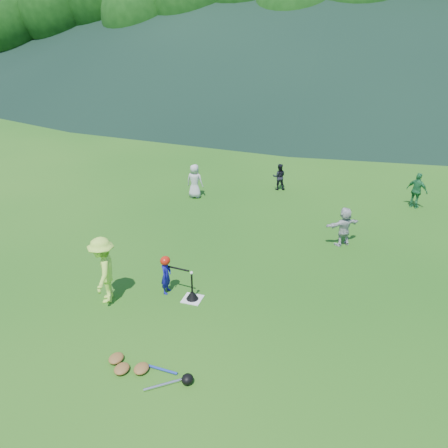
{
  "coord_description": "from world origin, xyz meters",
  "views": [
    {
      "loc": [
        3.38,
        -8.12,
        6.0
      ],
      "look_at": [
        0.0,
        2.5,
        0.9
      ],
      "focal_mm": 35.0,
      "sensor_mm": 36.0,
      "label": 1
    }
  ],
  "objects_px": {
    "home_plate": "(192,299)",
    "fielder_d": "(344,226)",
    "fielder_b": "(279,177)",
    "equipment_pile": "(141,369)",
    "fielder_c": "(417,191)",
    "fielder_a": "(195,181)",
    "batting_tee": "(192,295)",
    "adult_coach": "(103,270)",
    "batter_child": "(166,275)"
  },
  "relations": [
    {
      "from": "batter_child",
      "to": "adult_coach",
      "type": "relative_size",
      "value": 0.59
    },
    {
      "from": "batter_child",
      "to": "fielder_a",
      "type": "relative_size",
      "value": 0.75
    },
    {
      "from": "adult_coach",
      "to": "home_plate",
      "type": "bearing_deg",
      "value": 85.7
    },
    {
      "from": "adult_coach",
      "to": "fielder_c",
      "type": "distance_m",
      "value": 11.25
    },
    {
      "from": "batter_child",
      "to": "fielder_d",
      "type": "distance_m",
      "value": 5.56
    },
    {
      "from": "home_plate",
      "to": "fielder_d",
      "type": "distance_m",
      "value": 5.2
    },
    {
      "from": "fielder_c",
      "to": "fielder_d",
      "type": "xyz_separation_m",
      "value": [
        -2.27,
        -3.78,
        -0.05
      ]
    },
    {
      "from": "batting_tee",
      "to": "equipment_pile",
      "type": "bearing_deg",
      "value": -91.12
    },
    {
      "from": "home_plate",
      "to": "fielder_d",
      "type": "height_order",
      "value": "fielder_d"
    },
    {
      "from": "fielder_c",
      "to": "equipment_pile",
      "type": "bearing_deg",
      "value": 91.65
    },
    {
      "from": "home_plate",
      "to": "fielder_b",
      "type": "bearing_deg",
      "value": 86.74
    },
    {
      "from": "fielder_a",
      "to": "batting_tee",
      "type": "bearing_deg",
      "value": 111.68
    },
    {
      "from": "fielder_a",
      "to": "equipment_pile",
      "type": "bearing_deg",
      "value": 105.88
    },
    {
      "from": "fielder_b",
      "to": "equipment_pile",
      "type": "relative_size",
      "value": 0.58
    },
    {
      "from": "fielder_c",
      "to": "fielder_d",
      "type": "distance_m",
      "value": 4.41
    },
    {
      "from": "adult_coach",
      "to": "fielder_d",
      "type": "relative_size",
      "value": 1.37
    },
    {
      "from": "fielder_b",
      "to": "equipment_pile",
      "type": "distance_m",
      "value": 10.78
    },
    {
      "from": "fielder_c",
      "to": "batting_tee",
      "type": "bearing_deg",
      "value": 84.73
    },
    {
      "from": "fielder_a",
      "to": "fielder_c",
      "type": "relative_size",
      "value": 1.0
    },
    {
      "from": "home_plate",
      "to": "equipment_pile",
      "type": "distance_m",
      "value": 2.53
    },
    {
      "from": "fielder_b",
      "to": "batting_tee",
      "type": "distance_m",
      "value": 8.25
    },
    {
      "from": "home_plate",
      "to": "batter_child",
      "type": "distance_m",
      "value": 0.86
    },
    {
      "from": "fielder_a",
      "to": "adult_coach",
      "type": "bearing_deg",
      "value": 94.88
    },
    {
      "from": "home_plate",
      "to": "batting_tee",
      "type": "bearing_deg",
      "value": 0.0
    },
    {
      "from": "fielder_d",
      "to": "batting_tee",
      "type": "xyz_separation_m",
      "value": [
        -3.22,
        -4.04,
        -0.47
      ]
    },
    {
      "from": "fielder_b",
      "to": "equipment_pile",
      "type": "height_order",
      "value": "fielder_b"
    },
    {
      "from": "home_plate",
      "to": "fielder_c",
      "type": "height_order",
      "value": "fielder_c"
    },
    {
      "from": "fielder_b",
      "to": "fielder_c",
      "type": "bearing_deg",
      "value": 160.09
    },
    {
      "from": "fielder_a",
      "to": "fielder_c",
      "type": "bearing_deg",
      "value": -168.67
    },
    {
      "from": "fielder_a",
      "to": "fielder_c",
      "type": "distance_m",
      "value": 8.01
    },
    {
      "from": "adult_coach",
      "to": "batting_tee",
      "type": "height_order",
      "value": "adult_coach"
    },
    {
      "from": "batter_child",
      "to": "batting_tee",
      "type": "xyz_separation_m",
      "value": [
        0.71,
        -0.11,
        -0.35
      ]
    },
    {
      "from": "home_plate",
      "to": "batting_tee",
      "type": "height_order",
      "value": "batting_tee"
    },
    {
      "from": "fielder_b",
      "to": "fielder_c",
      "type": "relative_size",
      "value": 0.82
    },
    {
      "from": "adult_coach",
      "to": "equipment_pile",
      "type": "bearing_deg",
      "value": 22.49
    },
    {
      "from": "batter_child",
      "to": "fielder_b",
      "type": "bearing_deg",
      "value": -9.51
    },
    {
      "from": "fielder_d",
      "to": "equipment_pile",
      "type": "distance_m",
      "value": 7.36
    },
    {
      "from": "fielder_c",
      "to": "batting_tee",
      "type": "height_order",
      "value": "fielder_c"
    },
    {
      "from": "batter_child",
      "to": "equipment_pile",
      "type": "distance_m",
      "value": 2.75
    },
    {
      "from": "batter_child",
      "to": "fielder_d",
      "type": "xyz_separation_m",
      "value": [
        3.94,
        3.93,
        0.11
      ]
    },
    {
      "from": "fielder_d",
      "to": "equipment_pile",
      "type": "relative_size",
      "value": 0.66
    },
    {
      "from": "fielder_d",
      "to": "adult_coach",
      "type": "bearing_deg",
      "value": 3.52
    },
    {
      "from": "fielder_a",
      "to": "fielder_b",
      "type": "bearing_deg",
      "value": -146.36
    },
    {
      "from": "fielder_a",
      "to": "batting_tee",
      "type": "xyz_separation_m",
      "value": [
        2.4,
        -6.4,
        -0.51
      ]
    },
    {
      "from": "batting_tee",
      "to": "equipment_pile",
      "type": "distance_m",
      "value": 2.53
    },
    {
      "from": "fielder_a",
      "to": "fielder_d",
      "type": "height_order",
      "value": "fielder_a"
    },
    {
      "from": "fielder_d",
      "to": "home_plate",
      "type": "bearing_deg",
      "value": 12.77
    },
    {
      "from": "fielder_d",
      "to": "fielder_b",
      "type": "bearing_deg",
      "value": -95.26
    },
    {
      "from": "fielder_b",
      "to": "batting_tee",
      "type": "xyz_separation_m",
      "value": [
        -0.47,
        -8.22,
        -0.4
      ]
    },
    {
      "from": "fielder_c",
      "to": "fielder_d",
      "type": "bearing_deg",
      "value": 88.86
    }
  ]
}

